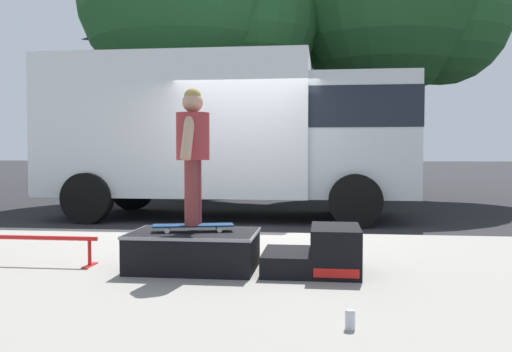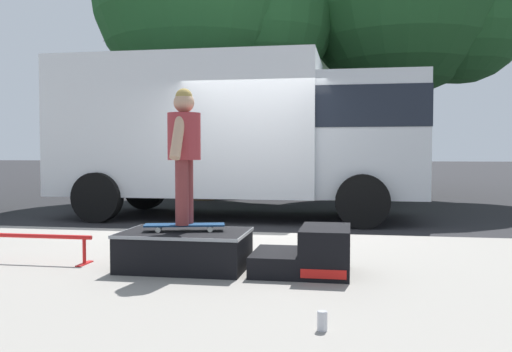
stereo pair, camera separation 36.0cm
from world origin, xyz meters
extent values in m
plane|color=black|center=(0.00, 0.00, 0.00)|extent=(140.00, 140.00, 0.00)
cube|color=gray|center=(0.00, -3.00, 0.06)|extent=(50.00, 5.00, 0.12)
cube|color=black|center=(0.07, -3.07, 0.30)|extent=(1.20, 0.80, 0.37)
cube|color=gray|center=(0.07, -3.07, 0.47)|extent=(1.22, 0.82, 0.03)
cube|color=black|center=(0.98, -3.07, 0.22)|extent=(0.46, 0.75, 0.20)
cube|color=black|center=(1.44, -3.07, 0.34)|extent=(0.46, 0.75, 0.44)
cube|color=red|center=(1.44, -3.45, 0.20)|extent=(0.40, 0.01, 0.08)
cylinder|color=red|center=(-1.73, -3.04, 0.40)|extent=(1.60, 0.04, 0.04)
cylinder|color=red|center=(-1.00, -3.04, 0.26)|extent=(0.04, 0.04, 0.28)
cube|color=red|center=(-1.00, -3.04, 0.13)|extent=(0.06, 0.28, 0.01)
cube|color=navy|center=(0.07, -3.06, 0.55)|extent=(0.81, 0.39, 0.02)
cylinder|color=silver|center=(0.29, -2.91, 0.52)|extent=(0.06, 0.04, 0.05)
cylinder|color=silver|center=(0.33, -3.09, 0.52)|extent=(0.06, 0.04, 0.05)
cylinder|color=silver|center=(-0.20, -3.04, 0.52)|extent=(0.06, 0.04, 0.05)
cylinder|color=silver|center=(-0.15, -3.21, 0.52)|extent=(0.06, 0.04, 0.05)
cylinder|color=brown|center=(0.07, -2.98, 0.87)|extent=(0.13, 0.13, 0.63)
cylinder|color=brown|center=(0.07, -3.14, 0.87)|extent=(0.13, 0.13, 0.63)
cylinder|color=#A53338|center=(0.07, -3.06, 1.42)|extent=(0.32, 0.32, 0.46)
cylinder|color=tan|center=(0.07, -2.86, 1.40)|extent=(0.10, 0.28, 0.43)
cylinder|color=tan|center=(0.07, -3.26, 1.40)|extent=(0.10, 0.28, 0.43)
sphere|color=tan|center=(0.07, -3.06, 1.74)|extent=(0.20, 0.20, 0.20)
sphere|color=tan|center=(0.07, -3.06, 1.80)|extent=(0.16, 0.16, 0.16)
cylinder|color=silver|center=(1.50, -4.74, 0.18)|extent=(0.07, 0.07, 0.12)
cylinder|color=silver|center=(1.50, -4.74, 0.24)|extent=(0.06, 0.06, 0.00)
cube|color=white|center=(-1.44, 2.20, 1.75)|extent=(5.00, 2.35, 2.60)
cube|color=silver|center=(2.01, 2.20, 1.55)|extent=(1.90, 2.16, 2.20)
cube|color=black|center=(2.01, 2.20, 2.03)|extent=(1.92, 2.19, 0.70)
cylinder|color=black|center=(1.86, 3.38, 0.45)|extent=(0.90, 0.28, 0.90)
cylinder|color=black|center=(1.86, 1.03, 0.45)|extent=(0.90, 0.28, 0.90)
cylinder|color=black|center=(-2.84, 3.38, 0.45)|extent=(0.90, 0.28, 0.90)
cylinder|color=black|center=(-2.84, 1.03, 0.45)|extent=(0.90, 0.28, 0.90)
cylinder|color=brown|center=(2.92, 7.04, 1.87)|extent=(0.56, 0.56, 3.74)
sphere|color=#235628|center=(4.43, 7.04, 4.83)|extent=(3.55, 3.55, 3.55)
cylinder|color=brown|center=(-2.18, 5.85, 1.78)|extent=(0.56, 0.56, 3.56)
sphere|color=#235628|center=(-0.61, 5.85, 4.70)|extent=(3.71, 3.71, 3.71)
cube|color=silver|center=(-2.11, 14.10, 3.00)|extent=(9.00, 7.50, 6.00)
cube|color=#B2ADA3|center=(-2.11, 10.10, 1.40)|extent=(9.00, 0.50, 2.80)
pyramid|color=#38383F|center=(-2.11, 14.10, 7.20)|extent=(9.54, 7.95, 2.40)
camera|label=1|loc=(1.32, -8.31, 1.26)|focal=38.84mm
camera|label=2|loc=(1.68, -8.25, 1.26)|focal=38.84mm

